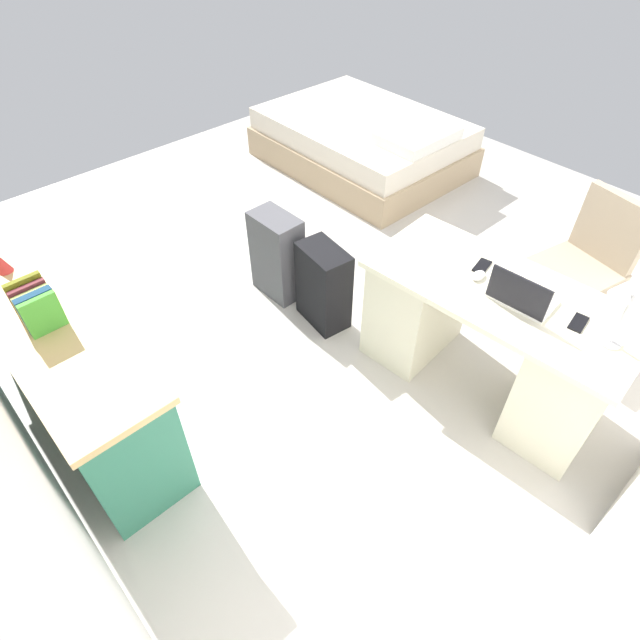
% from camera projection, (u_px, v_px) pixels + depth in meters
% --- Properties ---
extents(ground_plane, '(5.73, 5.73, 0.00)m').
position_uv_depth(ground_plane, '(340.00, 275.00, 3.98)').
color(ground_plane, beige).
extents(desk, '(1.49, 0.77, 0.75)m').
position_uv_depth(desk, '(488.00, 337.00, 2.96)').
color(desk, beige).
rests_on(desk, ground_plane).
extents(office_chair, '(0.55, 0.55, 0.94)m').
position_uv_depth(office_chair, '(579.00, 274.00, 3.32)').
color(office_chair, black).
rests_on(office_chair, ground_plane).
extents(credenza, '(1.80, 0.48, 0.75)m').
position_uv_depth(credenza, '(67.00, 366.00, 2.82)').
color(credenza, '#2D7056').
rests_on(credenza, ground_plane).
extents(bed, '(1.92, 1.42, 0.58)m').
position_uv_depth(bed, '(363.00, 142.00, 5.08)').
color(bed, tan).
rests_on(bed, ground_plane).
extents(suitcase_black, '(0.39, 0.27, 0.59)m').
position_uv_depth(suitcase_black, '(323.00, 286.00, 3.43)').
color(suitcase_black, black).
rests_on(suitcase_black, ground_plane).
extents(suitcase_spare_grey, '(0.36, 0.22, 0.64)m').
position_uv_depth(suitcase_spare_grey, '(277.00, 256.00, 3.63)').
color(suitcase_spare_grey, '#4C4C51').
rests_on(suitcase_spare_grey, ground_plane).
extents(laptop, '(0.33, 0.24, 0.21)m').
position_uv_depth(laptop, '(521.00, 296.00, 2.60)').
color(laptop, silver).
rests_on(laptop, desk).
extents(computer_mouse, '(0.07, 0.10, 0.03)m').
position_uv_depth(computer_mouse, '(478.00, 276.00, 2.77)').
color(computer_mouse, white).
rests_on(computer_mouse, desk).
extents(cell_phone_near_laptop, '(0.09, 0.14, 0.01)m').
position_uv_depth(cell_phone_near_laptop, '(578.00, 323.00, 2.53)').
color(cell_phone_near_laptop, black).
rests_on(cell_phone_near_laptop, desk).
extents(cell_phone_by_mouse, '(0.09, 0.15, 0.01)m').
position_uv_depth(cell_phone_by_mouse, '(482.00, 266.00, 2.85)').
color(cell_phone_by_mouse, black).
rests_on(cell_phone_by_mouse, desk).
extents(desk_lamp, '(0.16, 0.11, 0.34)m').
position_uv_depth(desk_lamp, '(623.00, 297.00, 2.28)').
color(desk_lamp, silver).
rests_on(desk_lamp, desk).
extents(book_row, '(0.19, 0.17, 0.22)m').
position_uv_depth(book_row, '(37.00, 307.00, 2.46)').
color(book_row, green).
rests_on(book_row, credenza).
extents(figurine_small, '(0.08, 0.08, 0.11)m').
position_uv_depth(figurine_small, '(2.00, 263.00, 2.77)').
color(figurine_small, red).
rests_on(figurine_small, credenza).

